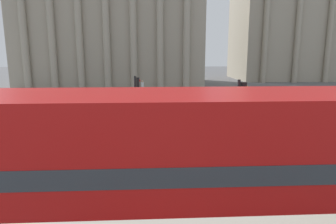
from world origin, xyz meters
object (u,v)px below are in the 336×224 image
(plaza_building_right, at_px, (309,25))
(traffic_light_mid, at_px, (136,95))
(pedestrian_red, at_px, (241,102))
(pedestrian_yellow, at_px, (56,99))
(plaza_building_left, at_px, (114,28))
(car_maroon, at_px, (254,114))
(double_decker_bus, at_px, (158,167))
(traffic_light_near, at_px, (239,114))
(pedestrian_white, at_px, (143,87))
(pedestrian_black, at_px, (278,107))
(car_navy, at_px, (102,96))

(plaza_building_right, height_order, traffic_light_mid, plaza_building_right)
(traffic_light_mid, xyz_separation_m, pedestrian_red, (8.25, 4.31, -1.27))
(pedestrian_red, xyz_separation_m, pedestrian_yellow, (-15.77, 3.24, -0.14))
(plaza_building_left, bearing_deg, car_maroon, -64.41)
(double_decker_bus, distance_m, pedestrian_red, 18.16)
(plaza_building_right, relative_size, car_maroon, 6.48)
(double_decker_bus, bearing_deg, traffic_light_near, 50.70)
(double_decker_bus, height_order, plaza_building_left, plaza_building_left)
(pedestrian_red, bearing_deg, pedestrian_white, -146.19)
(double_decker_bus, xyz_separation_m, car_maroon, (7.19, 13.73, -1.61))
(plaza_building_left, xyz_separation_m, pedestrian_yellow, (-2.72, -21.21, -7.62))
(traffic_light_mid, height_order, car_maroon, traffic_light_mid)
(traffic_light_near, xyz_separation_m, pedestrian_black, (6.09, 10.34, -1.70))
(traffic_light_near, relative_size, pedestrian_black, 2.52)
(plaza_building_left, distance_m, pedestrian_white, 15.82)
(plaza_building_left, height_order, traffic_light_near, plaza_building_left)
(plaza_building_right, height_order, pedestrian_white, plaza_building_right)
(traffic_light_mid, xyz_separation_m, pedestrian_white, (-0.09, 15.66, -1.29))
(plaza_building_left, xyz_separation_m, pedestrian_black, (15.40, -26.13, -7.63))
(car_maroon, bearing_deg, car_navy, 75.32)
(traffic_light_mid, relative_size, car_maroon, 0.85)
(car_maroon, xyz_separation_m, pedestrian_red, (-0.07, 2.93, 0.36))
(plaza_building_left, bearing_deg, pedestrian_white, -70.25)
(plaza_building_right, height_order, car_maroon, plaza_building_right)
(double_decker_bus, relative_size, pedestrian_white, 6.05)
(plaza_building_left, bearing_deg, pedestrian_black, -59.49)
(double_decker_bus, height_order, pedestrian_yellow, double_decker_bus)
(car_navy, xyz_separation_m, pedestrian_white, (3.83, 5.20, 0.34))
(plaza_building_right, bearing_deg, car_navy, -142.78)
(traffic_light_near, bearing_deg, double_decker_bus, -126.05)
(traffic_light_near, xyz_separation_m, car_maroon, (3.81, 9.08, -1.91))
(plaza_building_right, xyz_separation_m, car_maroon, (-21.67, -34.84, -9.12))
(plaza_building_left, height_order, pedestrian_white, plaza_building_left)
(traffic_light_near, height_order, pedestrian_yellow, traffic_light_near)
(plaza_building_right, distance_m, pedestrian_white, 37.48)
(traffic_light_mid, relative_size, pedestrian_black, 2.23)
(traffic_light_mid, bearing_deg, double_decker_bus, -84.77)
(double_decker_bus, relative_size, car_navy, 2.58)
(plaza_building_right, relative_size, pedestrian_white, 15.18)
(plaza_building_right, distance_m, traffic_light_mid, 47.61)
(pedestrian_white, bearing_deg, double_decker_bus, 2.99)
(double_decker_bus, relative_size, pedestrian_red, 5.93)
(pedestrian_yellow, relative_size, pedestrian_white, 0.90)
(traffic_light_near, relative_size, car_navy, 0.95)
(traffic_light_mid, bearing_deg, car_maroon, 9.38)
(plaza_building_right, xyz_separation_m, pedestrian_white, (-30.08, -20.56, -8.78))
(double_decker_bus, relative_size, traffic_light_mid, 3.05)
(traffic_light_near, height_order, car_maroon, traffic_light_near)
(plaza_building_left, bearing_deg, pedestrian_yellow, -97.32)
(car_navy, bearing_deg, traffic_light_mid, 45.55)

